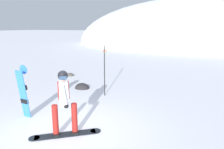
% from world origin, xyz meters
% --- Properties ---
extents(ground_plane, '(300.00, 300.00, 0.00)m').
position_xyz_m(ground_plane, '(0.00, 0.00, 0.00)').
color(ground_plane, white).
extents(ridge_peak_main, '(40.76, 36.68, 15.15)m').
position_xyz_m(ridge_peak_main, '(0.07, 36.38, 0.00)').
color(ridge_peak_main, white).
rests_on(ridge_peak_main, ground).
extents(snowboarder_main, '(1.48, 1.27, 1.71)m').
position_xyz_m(snowboarder_main, '(0.14, -0.12, 0.92)').
color(snowboarder_main, black).
rests_on(snowboarder_main, ground).
extents(spare_snowboard, '(0.28, 0.22, 1.65)m').
position_xyz_m(spare_snowboard, '(-1.64, 0.21, 0.84)').
color(spare_snowboard, blue).
rests_on(spare_snowboard, ground).
extents(piste_marker_near, '(0.20, 0.20, 2.08)m').
position_xyz_m(piste_marker_near, '(-0.44, 3.22, 1.18)').
color(piste_marker_near, black).
rests_on(piste_marker_near, ground).
extents(rock_dark, '(0.47, 0.40, 0.33)m').
position_xyz_m(rock_dark, '(-3.89, 5.56, 0.00)').
color(rock_dark, '#4C4742').
rests_on(rock_dark, ground).
extents(rock_small, '(0.68, 0.58, 0.48)m').
position_xyz_m(rock_small, '(-1.85, 3.70, 0.00)').
color(rock_small, '#282628').
rests_on(rock_small, ground).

